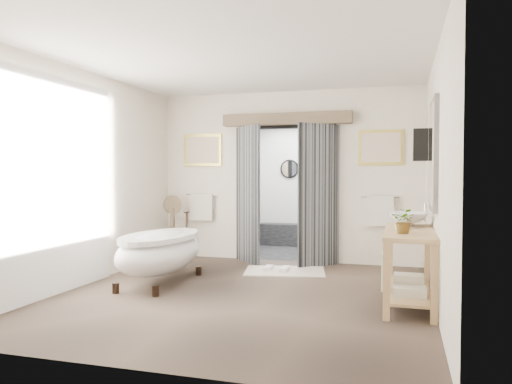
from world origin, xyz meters
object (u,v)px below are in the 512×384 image
rug (285,271)px  vanity (407,260)px  clawfoot_tub (160,251)px  basin (407,219)px

rug → vanity: bearing=-39.4°
clawfoot_tub → basin: basin is taller
vanity → basin: bearing=89.9°
vanity → rug: 2.35m
clawfoot_tub → basin: (3.21, 0.28, 0.49)m
clawfoot_tub → basin: size_ratio=3.83×
vanity → rug: size_ratio=1.33×
rug → basin: basin is taller
clawfoot_tub → basin: 3.26m
clawfoot_tub → rug: bearing=41.9°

